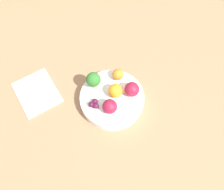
{
  "coord_description": "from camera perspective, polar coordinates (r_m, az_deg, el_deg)",
  "views": [
    {
      "loc": [
        0.02,
        0.31,
        0.65
      ],
      "look_at": [
        0.0,
        0.0,
        0.07
      ],
      "focal_mm": 35.0,
      "sensor_mm": 36.0,
      "label": 1
    }
  ],
  "objects": [
    {
      "name": "orange_back",
      "position": [
        0.66,
        0.87,
        1.09
      ],
      "size": [
        0.04,
        0.04,
        0.04
      ],
      "color": "orange",
      "rests_on": "bowl"
    },
    {
      "name": "napkin",
      "position": [
        0.76,
        -19.0,
        0.66
      ],
      "size": [
        0.18,
        0.19,
        0.01
      ],
      "color": "beige",
      "rests_on": "table_surface"
    },
    {
      "name": "apple_green",
      "position": [
        0.66,
        5.21,
        1.49
      ],
      "size": [
        0.05,
        0.05,
        0.05
      ],
      "color": "maroon",
      "rests_on": "bowl"
    },
    {
      "name": "apple_red",
      "position": [
        0.64,
        -0.59,
        -3.02
      ],
      "size": [
        0.04,
        0.04,
        0.04
      ],
      "color": "maroon",
      "rests_on": "bowl"
    },
    {
      "name": "orange_front",
      "position": [
        0.7,
        1.56,
        5.36
      ],
      "size": [
        0.04,
        0.04,
        0.04
      ],
      "color": "orange",
      "rests_on": "bowl"
    },
    {
      "name": "broccoli",
      "position": [
        0.67,
        -4.88,
        3.95
      ],
      "size": [
        0.05,
        0.05,
        0.06
      ],
      "color": "#8CB76B",
      "rests_on": "bowl"
    },
    {
      "name": "ground_plane",
      "position": [
        0.73,
        0.0,
        -2.45
      ],
      "size": [
        6.0,
        6.0,
        0.0
      ],
      "primitive_type": "plane",
      "color": "gray"
    },
    {
      "name": "table_surface",
      "position": [
        0.72,
        0.0,
        -2.1
      ],
      "size": [
        1.2,
        1.2,
        0.02
      ],
      "color": "#936D4C",
      "rests_on": "ground_plane"
    },
    {
      "name": "bowl",
      "position": [
        0.69,
        0.0,
        -1.09
      ],
      "size": [
        0.2,
        0.2,
        0.04
      ],
      "color": "white",
      "rests_on": "table_surface"
    },
    {
      "name": "grape_cluster",
      "position": [
        0.66,
        -4.73,
        -2.33
      ],
      "size": [
        0.03,
        0.03,
        0.02
      ],
      "color": "#47142D",
      "rests_on": "bowl"
    }
  ]
}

